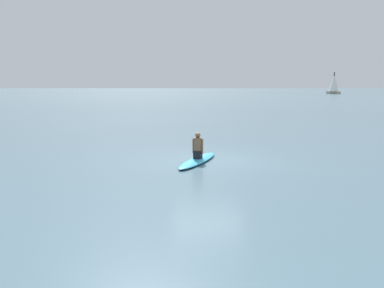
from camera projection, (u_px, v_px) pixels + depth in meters
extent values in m
plane|color=slate|center=(208.00, 160.00, 14.42)|extent=(400.00, 400.00, 0.00)
ellipsoid|color=#339EC6|center=(198.00, 160.00, 14.01)|extent=(3.25, 1.66, 0.13)
cube|color=black|center=(198.00, 154.00, 13.98)|extent=(0.36, 0.32, 0.28)
cylinder|color=brown|center=(198.00, 144.00, 13.93)|extent=(0.33, 0.33, 0.46)
sphere|color=brown|center=(198.00, 135.00, 13.88)|extent=(0.18, 0.18, 0.18)
cylinder|color=brown|center=(202.00, 146.00, 13.88)|extent=(0.09, 0.09, 0.51)
cylinder|color=brown|center=(194.00, 146.00, 13.99)|extent=(0.09, 0.09, 0.51)
cube|color=#B2A893|center=(333.00, 93.00, 102.29)|extent=(3.38, 3.04, 0.63)
cylinder|color=#4C4238|center=(334.00, 82.00, 101.90)|extent=(0.28, 0.28, 4.75)
cone|color=white|center=(334.00, 83.00, 101.94)|extent=(3.46, 3.46, 4.18)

